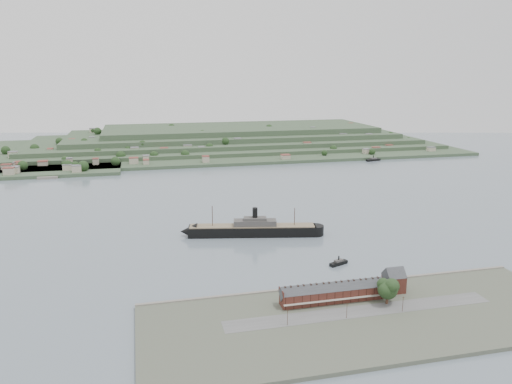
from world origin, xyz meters
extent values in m
plane|color=slate|center=(0.00, 0.00, 0.00)|extent=(1400.00, 1400.00, 0.00)
cube|color=#4C5142|center=(0.00, -188.00, 1.00)|extent=(220.00, 80.00, 2.00)
cube|color=gray|center=(0.00, -149.00, 1.30)|extent=(220.00, 2.00, 2.60)
cube|color=#595959|center=(0.00, -182.00, 2.05)|extent=(140.00, 12.00, 0.10)
cube|color=#4C241B|center=(-10.00, -168.00, 5.50)|extent=(55.00, 8.00, 7.00)
cube|color=#34373B|center=(-10.00, -168.00, 9.00)|extent=(55.60, 8.15, 8.15)
cube|color=#A49F92|center=(-10.00, -172.80, 5.00)|extent=(55.00, 1.60, 0.25)
cube|color=#4C241B|center=(-37.50, -168.00, 10.00)|extent=(0.50, 8.40, 3.00)
cube|color=#4C241B|center=(17.50, -168.00, 10.00)|extent=(0.50, 8.40, 3.00)
cube|color=black|center=(-32.00, -168.00, 11.40)|extent=(0.90, 1.40, 3.20)
cube|color=black|center=(-26.50, -168.00, 11.40)|extent=(0.90, 1.40, 3.20)
cube|color=black|center=(-12.75, -168.00, 11.40)|extent=(0.90, 1.40, 3.20)
cube|color=black|center=(-7.25, -168.00, 11.40)|extent=(0.90, 1.40, 3.20)
cube|color=black|center=(6.50, -168.00, 11.40)|extent=(0.90, 1.40, 3.20)
cube|color=black|center=(12.00, -168.00, 11.40)|extent=(0.90, 1.40, 3.20)
cube|color=#4C241B|center=(27.50, -164.00, 6.50)|extent=(10.00, 10.00, 9.00)
cube|color=#34373B|center=(27.50, -164.00, 11.00)|extent=(10.40, 10.18, 10.18)
cube|color=#374E34|center=(0.00, 360.00, 2.00)|extent=(760.00, 260.00, 4.00)
cube|color=#374E34|center=(20.00, 385.00, 6.50)|extent=(680.00, 220.00, 5.00)
cube|color=#374E34|center=(35.00, 400.00, 12.00)|extent=(600.00, 200.00, 6.00)
cube|color=#374E34|center=(50.00, 415.00, 18.50)|extent=(520.00, 180.00, 7.00)
cube|color=#374E34|center=(65.00, 430.00, 26.00)|extent=(440.00, 160.00, 8.00)
cube|color=#374E34|center=(-200.00, 250.00, 2.00)|extent=(150.00, 90.00, 4.00)
cube|color=gray|center=(-205.00, 208.00, 1.40)|extent=(22.00, 14.00, 2.80)
cube|color=black|center=(-24.49, -47.65, 3.66)|extent=(94.80, 31.38, 7.33)
cone|color=black|center=(-70.61, -38.11, 3.66)|extent=(14.84, 14.84, 12.56)
cylinder|color=black|center=(21.64, -57.19, 3.66)|extent=(12.56, 12.56, 7.33)
cube|color=#7E6E54|center=(-24.49, -47.65, 7.64)|extent=(92.53, 29.93, 0.63)
cube|color=#474441|center=(-22.44, -48.07, 9.94)|extent=(32.66, 15.58, 4.19)
cube|color=#474441|center=(-22.44, -48.07, 12.77)|extent=(17.88, 10.57, 2.62)
cylinder|color=black|center=(-22.44, -48.07, 16.75)|extent=(3.77, 3.77, 9.42)
cylinder|color=#432C1E|center=(-53.19, -41.71, 14.65)|extent=(0.52, 0.52, 16.75)
cylinder|color=#432C1E|center=(6.26, -54.01, 13.61)|extent=(0.52, 0.52, 14.65)
cube|color=black|center=(15.31, -116.98, 1.05)|extent=(13.42, 8.19, 2.09)
cube|color=#474441|center=(15.31, -116.98, 2.61)|extent=(6.50, 4.81, 1.57)
cylinder|color=black|center=(15.31, -116.98, 4.36)|extent=(0.87, 0.87, 3.05)
cube|color=black|center=(-239.82, 224.37, 1.26)|extent=(19.55, 9.55, 2.51)
cube|color=#474441|center=(-239.82, 224.37, 3.14)|extent=(9.23, 6.08, 1.88)
cylinder|color=black|center=(-239.82, 224.37, 5.24)|extent=(1.05, 1.05, 3.67)
cube|color=black|center=(209.54, 225.00, 1.37)|extent=(21.24, 9.66, 2.74)
cube|color=#474441|center=(209.54, 225.00, 3.42)|extent=(9.95, 6.30, 2.05)
cylinder|color=black|center=(209.54, 225.00, 5.70)|extent=(1.14, 1.14, 3.99)
cylinder|color=#432C1E|center=(16.62, -177.36, 4.83)|extent=(1.36, 1.36, 5.67)
sphere|color=black|center=(16.62, -177.36, 9.93)|extent=(10.20, 10.20, 10.20)
sphere|color=black|center=(19.46, -176.22, 11.07)|extent=(7.93, 7.93, 7.93)
sphere|color=black|center=(14.36, -179.06, 10.50)|extent=(7.25, 7.25, 7.25)
sphere|color=black|center=(17.19, -179.85, 12.77)|extent=(6.80, 6.80, 6.80)
camera|label=1|loc=(-104.75, -391.50, 118.46)|focal=35.00mm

